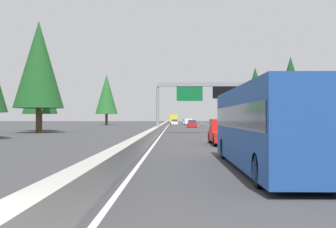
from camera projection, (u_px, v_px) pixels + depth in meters
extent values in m
plane|color=#38383A|center=(163.00, 130.00, 63.86)|extent=(320.00, 320.00, 0.00)
cube|color=#9E9B93|center=(164.00, 125.00, 83.87)|extent=(180.00, 0.56, 0.90)
cube|color=silver|center=(228.00, 128.00, 73.69)|extent=(160.00, 0.16, 0.01)
cube|color=silver|center=(166.00, 128.00, 73.86)|extent=(160.00, 0.16, 0.01)
cylinder|color=gray|center=(158.00, 110.00, 50.00)|extent=(0.36, 0.36, 5.82)
cylinder|color=gray|center=(258.00, 110.00, 49.82)|extent=(0.36, 0.36, 5.82)
cube|color=gray|center=(208.00, 84.00, 49.94)|extent=(0.50, 12.32, 0.50)
cube|color=#0C602D|center=(190.00, 93.00, 49.81)|extent=(0.12, 3.20, 1.90)
cube|color=black|center=(230.00, 92.00, 49.74)|extent=(0.16, 4.20, 1.50)
cube|color=#1E4793|center=(266.00, 126.00, 15.43)|extent=(11.50, 2.50, 2.90)
cube|color=#2D3847|center=(266.00, 117.00, 15.43)|extent=(11.04, 2.55, 0.84)
cylinder|color=black|center=(224.00, 148.00, 19.46)|extent=(1.00, 0.30, 1.00)
cylinder|color=black|center=(270.00, 148.00, 19.42)|extent=(1.00, 0.30, 1.00)
cylinder|color=black|center=(260.00, 170.00, 11.41)|extent=(1.00, 0.30, 1.00)
cube|color=red|center=(224.00, 136.00, 29.75)|extent=(5.60, 2.00, 0.70)
cube|color=red|center=(223.00, 125.00, 30.76)|extent=(2.24, 1.84, 0.90)
cube|color=#2D3847|center=(223.00, 124.00, 30.76)|extent=(2.02, 1.92, 0.41)
cylinder|color=black|center=(210.00, 138.00, 31.61)|extent=(0.80, 0.28, 0.80)
cylinder|color=black|center=(233.00, 138.00, 31.58)|extent=(0.80, 0.28, 0.80)
cylinder|color=black|center=(215.00, 140.00, 27.91)|extent=(0.80, 0.28, 0.80)
cylinder|color=black|center=(240.00, 141.00, 27.89)|extent=(0.80, 0.28, 0.80)
cube|color=red|center=(192.00, 125.00, 82.30)|extent=(4.40, 1.80, 0.76)
cube|color=#2D3847|center=(192.00, 121.00, 82.08)|extent=(2.46, 1.51, 0.56)
cylinder|color=black|center=(188.00, 126.00, 83.72)|extent=(0.64, 0.22, 0.64)
cylinder|color=black|center=(195.00, 126.00, 83.69)|extent=(0.64, 0.22, 0.64)
cylinder|color=black|center=(188.00, 126.00, 80.90)|extent=(0.64, 0.22, 0.64)
cylinder|color=black|center=(196.00, 126.00, 80.88)|extent=(0.64, 0.22, 0.64)
cube|color=silver|center=(186.00, 122.00, 121.81)|extent=(4.40, 1.80, 0.76)
cube|color=#2D3847|center=(186.00, 120.00, 121.60)|extent=(2.46, 1.51, 0.56)
cylinder|color=black|center=(183.00, 123.00, 123.23)|extent=(0.64, 0.22, 0.64)
cylinder|color=black|center=(188.00, 123.00, 123.21)|extent=(0.64, 0.22, 0.64)
cylinder|color=black|center=(183.00, 123.00, 120.42)|extent=(0.64, 0.22, 0.64)
cylinder|color=black|center=(189.00, 123.00, 120.39)|extent=(0.64, 0.22, 0.64)
cube|color=white|center=(188.00, 121.00, 108.57)|extent=(5.00, 1.95, 1.44)
cube|color=#2D3847|center=(188.00, 120.00, 106.28)|extent=(0.08, 1.48, 0.56)
cylinder|color=black|center=(185.00, 124.00, 110.28)|extent=(0.70, 0.24, 0.70)
cylinder|color=black|center=(191.00, 124.00, 110.26)|extent=(0.70, 0.24, 0.70)
cylinder|color=black|center=(185.00, 124.00, 106.88)|extent=(0.70, 0.24, 0.70)
cylinder|color=black|center=(192.00, 124.00, 106.86)|extent=(0.70, 0.24, 0.70)
cube|color=gold|center=(174.00, 118.00, 124.65)|extent=(6.12, 2.40, 2.50)
cube|color=white|center=(174.00, 119.00, 128.90)|extent=(2.38, 2.30, 1.90)
cylinder|color=black|center=(170.00, 122.00, 128.74)|extent=(0.90, 0.28, 0.90)
cylinder|color=black|center=(177.00, 122.00, 128.71)|extent=(0.90, 0.28, 0.90)
cylinder|color=black|center=(170.00, 123.00, 122.96)|extent=(0.90, 0.28, 0.90)
cylinder|color=black|center=(177.00, 123.00, 122.93)|extent=(0.90, 0.28, 0.90)
cube|color=white|center=(175.00, 123.00, 108.77)|extent=(4.40, 1.80, 0.76)
cube|color=#2D3847|center=(175.00, 120.00, 108.55)|extent=(2.46, 1.51, 0.56)
cylinder|color=black|center=(172.00, 124.00, 110.19)|extent=(0.64, 0.22, 0.64)
cylinder|color=black|center=(177.00, 124.00, 110.16)|extent=(0.64, 0.22, 0.64)
cylinder|color=black|center=(172.00, 124.00, 107.37)|extent=(0.64, 0.22, 0.64)
cylinder|color=black|center=(177.00, 124.00, 107.35)|extent=(0.64, 0.22, 0.64)
cylinder|color=#4C3823|center=(291.00, 121.00, 70.12)|extent=(0.66, 0.66, 2.77)
cone|color=#143D19|center=(291.00, 85.00, 70.18)|extent=(5.55, 5.55, 9.83)
cylinder|color=#4C3823|center=(255.00, 122.00, 69.19)|extent=(0.61, 0.61, 2.33)
cone|color=#143D19|center=(255.00, 91.00, 69.23)|extent=(4.65, 4.65, 8.25)
cylinder|color=#4C3823|center=(39.00, 120.00, 52.64)|extent=(0.71, 0.71, 3.21)
cone|color=#194C1E|center=(39.00, 64.00, 52.71)|extent=(6.43, 6.43, 11.39)
cylinder|color=#4C3823|center=(40.00, 122.00, 60.25)|extent=(0.64, 0.64, 2.54)
cone|color=#194C1E|center=(40.00, 84.00, 60.30)|extent=(5.08, 5.08, 9.00)
cylinder|color=#4C3823|center=(107.00, 119.00, 107.90)|extent=(0.68, 0.68, 2.96)
cone|color=#236028|center=(107.00, 94.00, 107.96)|extent=(5.92, 5.92, 10.49)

